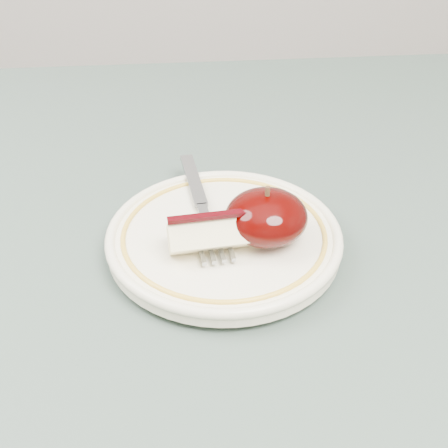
{
  "coord_description": "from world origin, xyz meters",
  "views": [
    {
      "loc": [
        0.01,
        -0.39,
        1.08
      ],
      "look_at": [
        0.05,
        0.02,
        0.78
      ],
      "focal_mm": 50.0,
      "sensor_mm": 36.0,
      "label": 1
    }
  ],
  "objects": [
    {
      "name": "table",
      "position": [
        0.0,
        0.0,
        0.66
      ],
      "size": [
        0.9,
        0.9,
        0.75
      ],
      "color": "brown",
      "rests_on": "ground"
    },
    {
      "name": "plate",
      "position": [
        0.05,
        0.02,
        0.76
      ],
      "size": [
        0.2,
        0.2,
        0.02
      ],
      "color": "white",
      "rests_on": "table"
    },
    {
      "name": "apple_wedge",
      "position": [
        0.04,
        -0.0,
        0.79
      ],
      "size": [
        0.08,
        0.04,
        0.04
      ],
      "rotation": [
        0.0,
        0.0,
        0.1
      ],
      "color": "#FEEEBB",
      "rests_on": "plate"
    },
    {
      "name": "apple_half",
      "position": [
        0.08,
        0.01,
        0.79
      ],
      "size": [
        0.07,
        0.06,
        0.05
      ],
      "color": "black",
      "rests_on": "plate"
    },
    {
      "name": "fork",
      "position": [
        0.03,
        0.06,
        0.77
      ],
      "size": [
        0.04,
        0.17,
        0.0
      ],
      "rotation": [
        0.0,
        0.0,
        1.69
      ],
      "color": "gray",
      "rests_on": "plate"
    }
  ]
}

